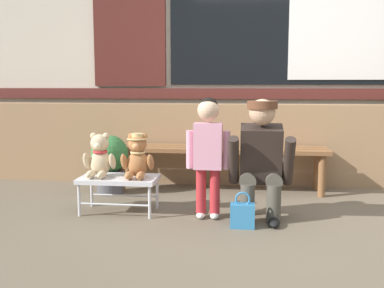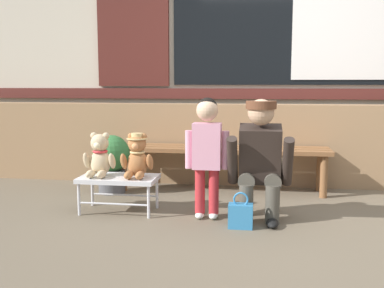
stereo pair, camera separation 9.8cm
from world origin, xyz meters
The scene contains 11 objects.
ground_plane centered at (0.00, 0.00, 0.00)m, with size 60.00×60.00×0.00m, color brown.
brick_low_wall centered at (0.00, 1.43, 0.42)m, with size 7.75×0.25×0.85m, color #997551.
shop_facade centered at (0.00, 1.94, 1.79)m, with size 7.91×0.26×3.57m.
wooden_bench_long centered at (-0.58, 1.06, 0.37)m, with size 2.10×0.40×0.44m.
small_display_bench centered at (-1.36, 0.19, 0.27)m, with size 0.64×0.36×0.30m.
teddy_bear_plain centered at (-1.52, 0.19, 0.46)m, with size 0.28×0.26×0.36m.
teddy_bear_with_hat centered at (-1.20, 0.19, 0.47)m, with size 0.28×0.27×0.36m.
child_standing centered at (-0.62, 0.12, 0.59)m, with size 0.35×0.18×0.96m.
adult_crouching centered at (-0.20, 0.12, 0.48)m, with size 0.50×0.49×0.95m.
handbag_on_ground centered at (-0.34, -0.10, 0.10)m, with size 0.18×0.11×0.27m.
potted_plant centered at (-1.64, 0.82, 0.32)m, with size 0.36×0.36×0.57m.
Camera 2 is at (-0.22, -3.38, 1.07)m, focal length 42.42 mm.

